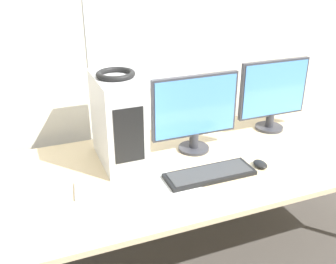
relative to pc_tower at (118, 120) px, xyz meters
The scene contains 10 objects.
wall_back 0.76m from the pc_tower, 40.01° to the left, with size 8.00×0.07×2.70m.
desk 0.60m from the pc_tower, 17.50° to the right, with size 2.52×0.92×0.77m.
pc_tower is the anchor object (origin of this frame).
headphones 0.24m from the pc_tower, 90.00° to the left, with size 0.19×0.19×0.03m.
monitor_main 0.41m from the pc_tower, ahead, with size 0.48×0.17×0.42m.
monitor_right_near 0.96m from the pc_tower, ahead, with size 0.44×0.17×0.43m.
keyboard 0.52m from the pc_tower, 41.42° to the right, with size 0.44×0.15×0.02m.
mouse 0.75m from the pc_tower, 27.20° to the right, with size 0.06×0.09×0.03m.
cell_phone 0.40m from the pc_tower, 136.58° to the right, with size 0.09×0.15×0.01m.
paper_sheet_left 0.45m from the pc_tower, 67.86° to the right, with size 0.32×0.36×0.00m.
Camera 1 is at (-0.95, -1.15, 1.76)m, focal length 42.00 mm.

